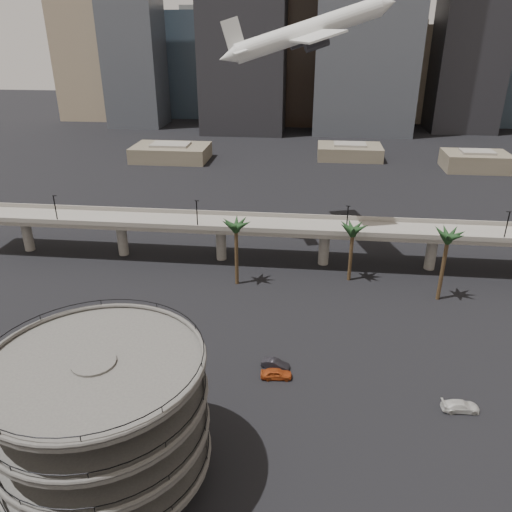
# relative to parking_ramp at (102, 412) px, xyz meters

# --- Properties ---
(ground) EXTENTS (700.00, 700.00, 0.00)m
(ground) POSITION_rel_parking_ramp_xyz_m (13.00, 4.00, -9.84)
(ground) COLOR black
(ground) RESTS_ON ground
(parking_ramp) EXTENTS (22.20, 22.20, 17.35)m
(parking_ramp) POSITION_rel_parking_ramp_xyz_m (0.00, 0.00, 0.00)
(parking_ramp) COLOR #4B4946
(parking_ramp) RESTS_ON ground
(overpass) EXTENTS (130.00, 9.30, 14.70)m
(overpass) POSITION_rel_parking_ramp_xyz_m (13.00, 59.00, -2.50)
(overpass) COLOR gray
(overpass) RESTS_ON ground
(palm_trees) EXTENTS (42.40, 10.40, 14.00)m
(palm_trees) POSITION_rel_parking_ramp_xyz_m (27.02, 48.65, 1.59)
(palm_trees) COLOR #4B3820
(palm_trees) RESTS_ON ground
(low_buildings) EXTENTS (135.00, 27.50, 6.80)m
(low_buildings) POSITION_rel_parking_ramp_xyz_m (19.89, 146.30, -6.97)
(low_buildings) COLOR brown
(low_buildings) RESTS_ON ground
(skyline) EXTENTS (269.00, 86.00, 136.40)m
(skyline) POSITION_rel_parking_ramp_xyz_m (28.12, 221.08, 40.11)
(skyline) COLOR gray
(skyline) RESTS_ON ground
(airborne_jet) EXTENTS (36.30, 33.01, 14.07)m
(airborne_jet) POSITION_rel_parking_ramp_xyz_m (18.51, 70.71, 35.33)
(airborne_jet) COLOR silver
(airborne_jet) RESTS_ON ground
(car_a) EXTENTS (4.64, 2.20, 1.53)m
(car_a) POSITION_rel_parking_ramp_xyz_m (16.81, 19.82, -9.07)
(car_a) COLOR #B24719
(car_a) RESTS_ON ground
(car_b) EXTENTS (4.41, 2.39, 1.38)m
(car_b) POSITION_rel_parking_ramp_xyz_m (16.50, 22.14, -9.15)
(car_b) COLOR #232227
(car_b) RESTS_ON ground
(car_c) EXTENTS (5.04, 2.35, 1.43)m
(car_c) POSITION_rel_parking_ramp_xyz_m (41.42, 15.81, -9.12)
(car_c) COLOR silver
(car_c) RESTS_ON ground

